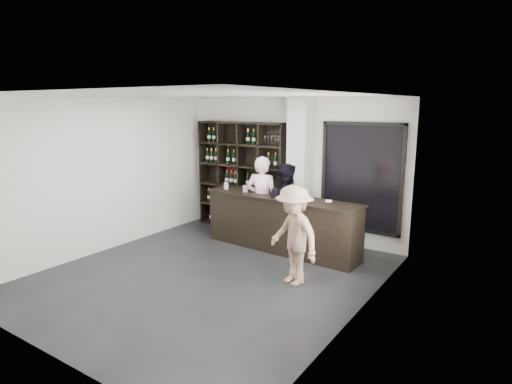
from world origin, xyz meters
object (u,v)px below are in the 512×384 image
Objects in this scene: taster_black at (284,207)px; customer at (294,235)px; taster_pink at (262,201)px; tasting_counter at (281,224)px; wine_shelf at (242,176)px.

customer is (0.94, -1.35, -0.06)m from taster_black.
tasting_counter is at bearing 156.32° from taster_pink.
taster_pink is 0.51m from taster_black.
taster_black is 1.07× the size of customer.
wine_shelf is 1.71m from taster_black.
taster_black is 1.65m from customer.
customer is at bearing 124.81° from taster_pink.
customer is at bearing -40.04° from wine_shelf.
customer is (0.95, -1.25, 0.25)m from tasting_counter.
tasting_counter is 1.90× the size of taster_black.
taster_black is at bearing -25.38° from wine_shelf.
tasting_counter is at bearing 76.58° from taster_black.
wine_shelf reaches higher than taster_black.
taster_pink reaches higher than taster_black.
taster_black reaches higher than customer.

